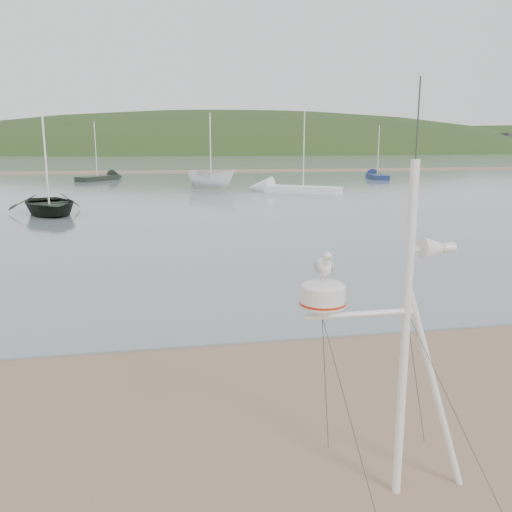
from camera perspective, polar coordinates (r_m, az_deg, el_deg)
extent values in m
plane|color=#82634B|center=(7.09, -18.07, -21.70)|extent=(560.00, 560.00, 0.00)
cube|color=slate|center=(137.94, -11.38, 9.95)|extent=(560.00, 256.00, 0.04)
cube|color=#82634B|center=(75.98, -11.66, 8.68)|extent=(560.00, 7.00, 0.07)
ellipsoid|color=#1F3415|center=(245.39, -1.61, 5.71)|extent=(400.00, 180.00, 80.00)
cube|color=silver|center=(205.24, -21.60, 11.00)|extent=(8.40, 6.30, 8.00)
cube|color=silver|center=(202.18, -14.21, 11.45)|extent=(8.40, 6.30, 8.00)
cube|color=silver|center=(202.44, -6.69, 11.73)|extent=(8.40, 6.30, 8.00)
cube|color=silver|center=(206.01, 0.69, 11.80)|extent=(8.40, 6.30, 8.00)
cube|color=silver|center=(212.73, 7.72, 11.70)|extent=(8.40, 6.30, 8.00)
cube|color=silver|center=(222.29, 14.22, 11.45)|extent=(8.40, 6.30, 8.00)
cube|color=silver|center=(234.37, 20.10, 11.10)|extent=(8.40, 6.30, 8.00)
cube|color=silver|center=(248.59, 25.35, 10.69)|extent=(8.40, 6.30, 8.00)
cylinder|color=white|center=(6.00, 15.43, -8.15)|extent=(0.09, 0.09, 3.69)
cylinder|color=white|center=(6.41, 18.34, -13.23)|extent=(0.85, 0.07, 2.42)
cylinder|color=white|center=(5.71, 10.97, -6.02)|extent=(1.20, 0.06, 0.06)
cylinder|color=#2D382D|center=(5.66, 16.68, 13.48)|extent=(0.01, 0.01, 0.83)
cube|color=white|center=(5.55, 6.99, -5.65)|extent=(0.15, 0.15, 0.08)
cylinder|color=silver|center=(5.51, 7.03, -4.23)|extent=(0.46, 0.46, 0.20)
cylinder|color=red|center=(5.53, 7.01, -4.92)|extent=(0.47, 0.47, 0.02)
ellipsoid|color=silver|center=(5.48, 7.06, -3.21)|extent=(0.46, 0.46, 0.13)
cone|color=silver|center=(5.87, 18.19, 0.80)|extent=(0.24, 0.24, 0.24)
cylinder|color=silver|center=(5.95, 19.59, 0.85)|extent=(0.13, 0.10, 0.10)
cube|color=white|center=(5.79, 16.75, 0.75)|extent=(0.18, 0.04, 0.04)
cylinder|color=tan|center=(5.45, 6.85, -2.24)|extent=(0.01, 0.01, 0.06)
cylinder|color=tan|center=(5.47, 7.31, -2.21)|extent=(0.01, 0.01, 0.06)
ellipsoid|color=white|center=(5.43, 7.11, -1.14)|extent=(0.16, 0.25, 0.18)
ellipsoid|color=#AEB1B7|center=(5.40, 6.44, -1.14)|extent=(0.05, 0.20, 0.12)
ellipsoid|color=#AEB1B7|center=(5.45, 7.84, -1.08)|extent=(0.05, 0.20, 0.12)
cone|color=white|center=(5.56, 6.70, -1.03)|extent=(0.08, 0.07, 0.08)
ellipsoid|color=white|center=(5.33, 7.43, -0.53)|extent=(0.07, 0.07, 0.11)
sphere|color=white|center=(5.30, 7.53, -0.05)|extent=(0.09, 0.09, 0.09)
cone|color=gold|center=(5.26, 7.68, -0.20)|extent=(0.02, 0.05, 0.02)
imported|color=black|center=(31.60, -21.23, 8.99)|extent=(4.03, 2.27, 5.42)
imported|color=white|center=(46.49, -4.79, 9.78)|extent=(2.38, 2.37, 4.46)
cube|color=#16244F|center=(61.24, 12.64, 8.15)|extent=(2.23, 4.89, 0.50)
cone|color=#16244F|center=(64.16, 11.98, 8.33)|extent=(1.75, 1.87, 1.51)
cylinder|color=white|center=(61.14, 12.76, 10.81)|extent=(0.08, 0.08, 5.18)
cube|color=white|center=(43.16, 4.99, 6.99)|extent=(5.92, 5.01, 0.50)
cone|color=white|center=(44.60, 0.36, 7.19)|extent=(2.79, 2.75, 1.90)
cylinder|color=white|center=(43.01, 5.07, 11.66)|extent=(0.08, 0.08, 6.52)
cube|color=black|center=(59.24, -16.36, 7.85)|extent=(4.24, 4.97, 0.50)
cone|color=black|center=(61.66, -14.38, 8.09)|extent=(2.32, 2.35, 1.60)
cylinder|color=white|center=(59.14, -16.53, 10.74)|extent=(0.08, 0.08, 5.49)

